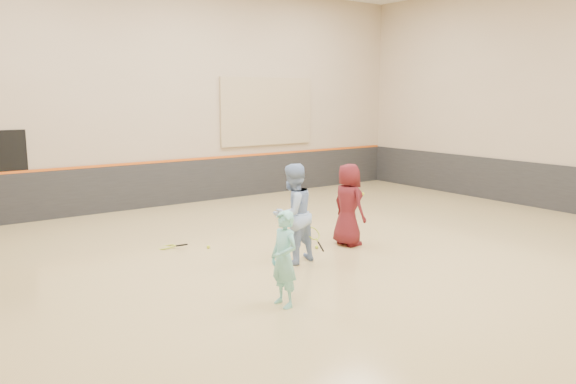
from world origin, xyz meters
TOP-DOWN VIEW (x-y plane):
  - room at (0.00, 0.00)m, footprint 15.04×12.04m
  - wainscot_back at (0.00, 5.97)m, footprint 14.90×0.04m
  - wainscot_right at (7.47, 0.00)m, footprint 0.04×11.90m
  - accent_stripe at (0.00, 5.96)m, footprint 14.90×0.03m
  - acoustic_panel at (2.80, 5.95)m, footprint 3.20×0.08m
  - doorway at (-4.50, 5.98)m, footprint 1.10×0.05m
  - girl at (-2.17, -1.96)m, footprint 0.35×0.52m
  - instructor at (-0.83, -0.33)m, footprint 0.98×0.82m
  - young_man at (0.79, 0.00)m, footprint 0.54×0.81m
  - held_racket at (-0.48, -0.49)m, footprint 0.44×0.44m
  - spare_racket at (-2.29, 1.91)m, footprint 0.73×0.73m
  - ball_under_racket at (0.10, 0.14)m, footprint 0.07×0.07m
  - ball_in_hand at (1.00, -0.18)m, footprint 0.07×0.07m
  - ball_beside_spare at (-1.64, 1.39)m, footprint 0.07×0.07m

SIDE VIEW (x-z plane):
  - ball_under_racket at x=0.10m, z-range 0.00..0.07m
  - ball_beside_spare at x=-1.64m, z-range 0.00..0.07m
  - spare_racket at x=-2.29m, z-range 0.00..0.17m
  - held_racket at x=-0.48m, z-range 0.27..0.77m
  - wainscot_back at x=0.00m, z-range 0.00..1.20m
  - wainscot_right at x=7.47m, z-range 0.00..1.20m
  - girl at x=-2.17m, z-range 0.00..1.39m
  - room at x=0.00m, z-range -2.30..3.92m
  - young_man at x=0.79m, z-range 0.00..1.65m
  - instructor at x=-0.83m, z-range 0.00..1.80m
  - ball_in_hand at x=1.00m, z-range 1.02..1.09m
  - doorway at x=-4.50m, z-range 0.00..2.20m
  - accent_stripe at x=0.00m, z-range 1.19..1.25m
  - acoustic_panel at x=2.80m, z-range 1.50..3.50m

